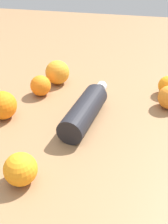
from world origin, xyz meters
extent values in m
plane|color=olive|center=(0.00, 0.00, 0.00)|extent=(2.40, 2.40, 0.00)
cylinder|color=black|center=(0.01, -0.03, 0.03)|extent=(0.22, 0.10, 0.07)
cone|color=black|center=(-0.11, -0.02, 0.03)|extent=(0.05, 0.07, 0.07)
cylinder|color=#B2B7BF|center=(-0.14, -0.01, 0.03)|extent=(0.03, 0.04, 0.03)
sphere|color=orange|center=(-0.20, 0.20, 0.03)|extent=(0.06, 0.06, 0.06)
sphere|color=orange|center=(-0.20, -0.18, 0.04)|extent=(0.08, 0.08, 0.08)
sphere|color=orange|center=(0.25, -0.12, 0.04)|extent=(0.07, 0.07, 0.07)
sphere|color=orange|center=(-0.11, -0.20, 0.03)|extent=(0.07, 0.07, 0.07)
sphere|color=orange|center=(0.04, -0.26, 0.04)|extent=(0.08, 0.08, 0.08)
camera|label=1|loc=(0.63, 0.10, 0.45)|focal=44.77mm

